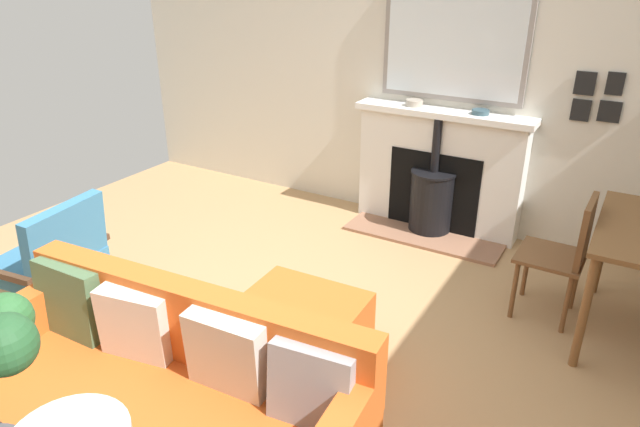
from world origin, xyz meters
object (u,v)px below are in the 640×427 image
object	(u,v)px
sofa	(155,412)
armchair_accent	(52,254)
dining_chair_near_fireplace	(567,249)
fireplace	(437,178)
mantel_bowl_far	(480,112)
ottoman	(297,330)
mantel_bowl_near	(414,102)

from	to	relation	value
sofa	armchair_accent	bearing A→B (deg)	-112.14
sofa	dining_chair_near_fireplace	size ratio (longest dim) A/B	2.22
fireplace	mantel_bowl_far	size ratio (longest dim) A/B	10.77
mantel_bowl_far	ottoman	world-z (taller)	mantel_bowl_far
mantel_bowl_near	armchair_accent	xyz separation A→B (m)	(2.52, -1.43, -0.65)
fireplace	mantel_bowl_near	bearing A→B (deg)	-95.65
mantel_bowl_far	armchair_accent	bearing A→B (deg)	-38.12
armchair_accent	ottoman	bearing A→B (deg)	101.06
fireplace	ottoman	xyz separation A→B (m)	(2.17, -0.02, -0.21)
armchair_accent	dining_chair_near_fireplace	distance (m)	3.28
mantel_bowl_near	fireplace	bearing A→B (deg)	84.35
mantel_bowl_near	ottoman	world-z (taller)	mantel_bowl_near
ottoman	armchair_accent	world-z (taller)	armchair_accent
fireplace	ottoman	world-z (taller)	fireplace
fireplace	armchair_accent	distance (m)	3.01
ottoman	dining_chair_near_fireplace	bearing A→B (deg)	137.12
fireplace	mantel_bowl_far	world-z (taller)	mantel_bowl_far
armchair_accent	fireplace	bearing A→B (deg)	146.00
mantel_bowl_near	mantel_bowl_far	world-z (taller)	mantel_bowl_near
fireplace	mantel_bowl_near	distance (m)	0.67
sofa	dining_chair_near_fireplace	xyz separation A→B (m)	(-2.23, 1.31, 0.14)
sofa	ottoman	size ratio (longest dim) A/B	2.70
mantel_bowl_far	armchair_accent	xyz separation A→B (m)	(2.52, -1.98, -0.64)
sofa	mantel_bowl_far	bearing A→B (deg)	172.04
sofa	armchair_accent	xyz separation A→B (m)	(-0.63, -1.54, 0.07)
mantel_bowl_far	ottoman	size ratio (longest dim) A/B	0.20
sofa	dining_chair_near_fireplace	world-z (taller)	dining_chair_near_fireplace
mantel_bowl_far	dining_chair_near_fireplace	world-z (taller)	mantel_bowl_far
sofa	fireplace	bearing A→B (deg)	177.34
dining_chair_near_fireplace	mantel_bowl_near	bearing A→B (deg)	-122.70
mantel_bowl_near	ottoman	size ratio (longest dim) A/B	0.20
mantel_bowl_far	ottoman	xyz separation A→B (m)	(2.20, -0.32, -0.82)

